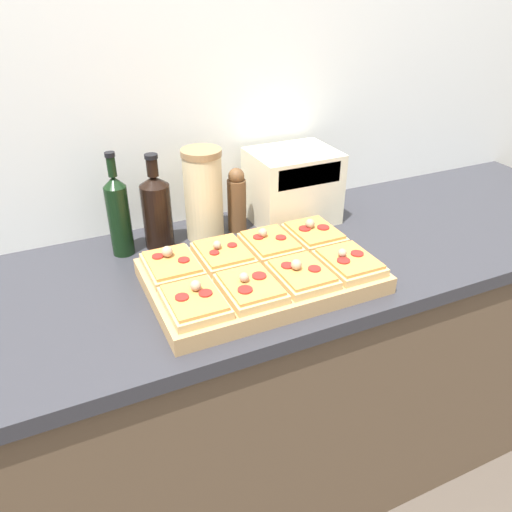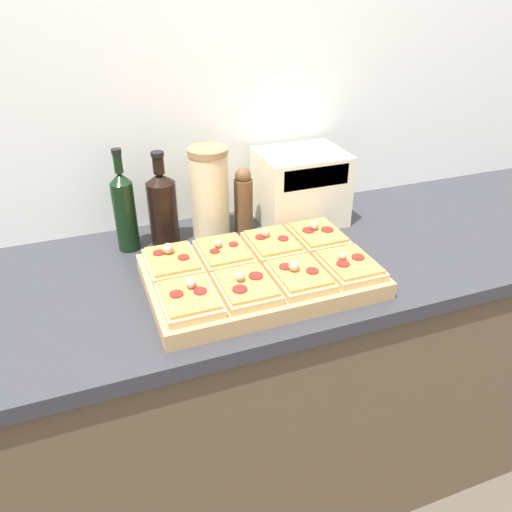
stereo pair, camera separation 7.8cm
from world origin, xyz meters
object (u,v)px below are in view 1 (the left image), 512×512
olive_oil_bottle (119,214)px  wine_bottle (157,210)px  cutting_board (261,276)px  grain_jar_tall (202,195)px  pepper_mill (237,200)px  toaster_oven (292,186)px

olive_oil_bottle → wine_bottle: (0.10, 0.00, -0.01)m
cutting_board → olive_oil_bottle: 0.42m
grain_jar_tall → pepper_mill: grain_jar_tall is taller
toaster_oven → grain_jar_tall: bearing=179.8°
olive_oil_bottle → wine_bottle: bearing=0.0°
cutting_board → pepper_mill: (0.06, 0.30, 0.07)m
cutting_board → pepper_mill: size_ratio=2.85×
pepper_mill → wine_bottle: bearing=180.0°
wine_bottle → grain_jar_tall: bearing=0.0°
cutting_board → pepper_mill: bearing=78.2°
pepper_mill → grain_jar_tall: bearing=180.0°
pepper_mill → olive_oil_bottle: bearing=180.0°
wine_bottle → grain_jar_tall: (0.13, 0.00, 0.02)m
wine_bottle → grain_jar_tall: size_ratio=1.02×
toaster_oven → cutting_board: bearing=-129.6°
olive_oil_bottle → toaster_oven: olive_oil_bottle is taller
cutting_board → toaster_oven: bearing=50.4°
olive_oil_bottle → wine_bottle: size_ratio=1.07×
grain_jar_tall → pepper_mill: 0.11m
olive_oil_bottle → pepper_mill: (0.34, 0.00, -0.02)m
pepper_mill → toaster_oven: size_ratio=0.71×
olive_oil_bottle → toaster_oven: 0.53m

